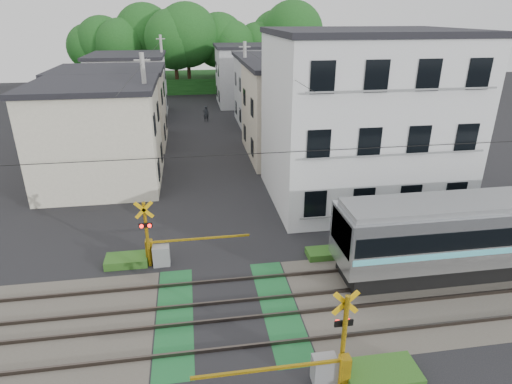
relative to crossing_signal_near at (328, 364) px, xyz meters
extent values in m
plane|color=black|center=(-2.59, 3.65, -0.71)|extent=(120.00, 120.00, 0.00)
cube|color=#47423A|center=(-2.59, 3.65, -0.71)|extent=(120.00, 6.00, 0.00)
cube|color=black|center=(-2.59, 3.65, -0.71)|extent=(5.20, 120.00, 0.00)
cube|color=#145126|center=(-4.49, 3.65, -0.70)|extent=(1.30, 6.00, 0.00)
cube|color=#145126|center=(-0.69, 3.65, -0.70)|extent=(1.30, 6.00, 0.00)
cube|color=#3F3833|center=(-2.59, 1.75, -0.64)|extent=(120.00, 0.08, 0.14)
cube|color=#3F3833|center=(-2.59, 3.15, -0.64)|extent=(120.00, 0.08, 0.14)
cube|color=#3F3833|center=(-2.59, 4.15, -0.64)|extent=(120.00, 0.08, 0.14)
cube|color=#3F3833|center=(-2.59, 5.55, -0.64)|extent=(120.00, 0.08, 0.14)
cube|color=black|center=(4.32, 4.85, -0.45)|extent=(2.11, 1.94, 0.53)
cube|color=black|center=(1.99, 4.85, 1.57)|extent=(0.10, 2.12, 1.37)
cylinder|color=#F1B40C|center=(0.41, 0.05, 0.79)|extent=(0.14, 0.14, 3.00)
cube|color=#F1B40C|center=(0.41, 0.15, 1.99)|extent=(0.77, 0.05, 0.77)
cube|color=#F1B40C|center=(0.41, 0.15, 1.99)|extent=(0.77, 0.05, 0.77)
cube|color=black|center=(0.41, 0.15, 1.29)|extent=(0.55, 0.05, 0.20)
sphere|color=#FF0C07|center=(0.25, 0.21, 1.29)|extent=(0.16, 0.16, 0.16)
sphere|color=#FF0C07|center=(0.57, 0.21, 1.29)|extent=(0.16, 0.16, 0.16)
cube|color=gray|center=(-0.09, 0.05, -0.26)|extent=(0.70, 0.50, 0.90)
cube|color=#F1B40C|center=(0.41, -0.20, -0.16)|extent=(0.30, 0.30, 1.10)
cube|color=#F1B40C|center=(-1.84, -0.20, 0.29)|extent=(4.20, 0.08, 0.08)
cylinder|color=#F1B40C|center=(-5.59, 7.25, 0.79)|extent=(0.14, 0.14, 3.00)
cube|color=#F1B40C|center=(-5.59, 7.15, 1.99)|extent=(0.77, 0.05, 0.77)
cube|color=#F1B40C|center=(-5.59, 7.15, 1.99)|extent=(0.77, 0.05, 0.77)
cube|color=black|center=(-5.59, 7.15, 1.29)|extent=(0.55, 0.05, 0.20)
sphere|color=#FF0C07|center=(-5.75, 7.09, 1.29)|extent=(0.16, 0.16, 0.16)
sphere|color=#FF0C07|center=(-5.43, 7.09, 1.29)|extent=(0.16, 0.16, 0.16)
cube|color=gray|center=(-5.09, 7.25, -0.26)|extent=(0.70, 0.50, 0.90)
cube|color=#F1B40C|center=(-5.59, 7.50, -0.16)|extent=(0.30, 0.30, 1.10)
cube|color=#F1B40C|center=(-3.34, 7.50, 0.29)|extent=(4.20, 0.08, 0.08)
cube|color=white|center=(5.91, 13.15, 3.79)|extent=(10.00, 8.00, 9.00)
cube|color=black|center=(5.91, 13.15, 8.44)|extent=(10.20, 8.16, 0.30)
cube|color=black|center=(2.21, 9.12, 0.79)|extent=(1.10, 0.06, 1.40)
cube|color=black|center=(4.66, 9.12, 0.79)|extent=(1.10, 0.06, 1.40)
cube|color=black|center=(7.11, 9.12, 0.79)|extent=(1.10, 0.06, 1.40)
cube|color=black|center=(9.56, 9.12, 0.79)|extent=(1.10, 0.06, 1.40)
cube|color=gray|center=(5.91, 8.90, 0.19)|extent=(9.00, 0.06, 0.08)
cube|color=black|center=(2.21, 9.12, 3.79)|extent=(1.10, 0.06, 1.40)
cube|color=black|center=(4.66, 9.12, 3.79)|extent=(1.10, 0.06, 1.40)
cube|color=black|center=(7.11, 9.12, 3.79)|extent=(1.10, 0.06, 1.40)
cube|color=black|center=(9.56, 9.12, 3.79)|extent=(1.10, 0.06, 1.40)
cube|color=gray|center=(5.91, 8.90, 3.19)|extent=(9.00, 0.06, 0.08)
cube|color=black|center=(2.21, 9.12, 6.79)|extent=(1.10, 0.06, 1.40)
cube|color=black|center=(4.66, 9.12, 6.79)|extent=(1.10, 0.06, 1.40)
cube|color=black|center=(7.11, 9.12, 6.79)|extent=(1.10, 0.06, 1.40)
cube|color=black|center=(9.56, 9.12, 6.79)|extent=(1.10, 0.06, 1.40)
cube|color=gray|center=(5.91, 8.90, 6.19)|extent=(9.00, 0.06, 0.08)
cube|color=beige|center=(-9.09, 17.65, 2.29)|extent=(7.00, 7.00, 6.00)
cube|color=black|center=(-9.09, 17.65, 5.44)|extent=(7.35, 7.35, 0.30)
cube|color=black|center=(-5.56, 15.90, 0.59)|extent=(0.06, 1.00, 1.20)
cube|color=black|center=(-5.56, 19.40, 0.59)|extent=(0.06, 1.00, 1.20)
cube|color=black|center=(-5.56, 15.90, 3.39)|extent=(0.06, 1.00, 1.20)
cube|color=black|center=(-5.56, 19.40, 3.39)|extent=(0.06, 1.00, 1.20)
cube|color=beige|center=(4.21, 21.65, 2.54)|extent=(7.00, 8.00, 6.50)
cube|color=black|center=(4.21, 21.65, 5.94)|extent=(7.35, 8.40, 0.30)
cube|color=black|center=(0.68, 19.65, 0.59)|extent=(0.06, 1.00, 1.20)
cube|color=black|center=(0.68, 23.65, 0.59)|extent=(0.06, 1.00, 1.20)
cube|color=black|center=(0.68, 19.65, 3.39)|extent=(0.06, 1.00, 1.20)
cube|color=black|center=(0.68, 23.65, 3.39)|extent=(0.06, 1.00, 1.20)
cube|color=beige|center=(-9.59, 26.65, 2.19)|extent=(8.00, 7.00, 5.80)
cube|color=black|center=(-9.59, 26.65, 5.24)|extent=(8.40, 7.35, 0.30)
cube|color=black|center=(-5.56, 24.90, 0.59)|extent=(0.06, 1.00, 1.20)
cube|color=black|center=(-5.56, 28.40, 0.59)|extent=(0.06, 1.00, 1.20)
cube|color=black|center=(-5.56, 24.90, 3.39)|extent=(0.06, 1.00, 1.20)
cube|color=black|center=(-5.56, 28.40, 3.39)|extent=(0.06, 1.00, 1.20)
cube|color=#B5B7BA|center=(4.61, 31.65, 2.39)|extent=(7.00, 7.00, 6.20)
cube|color=black|center=(4.61, 31.65, 5.64)|extent=(7.35, 7.35, 0.30)
cube|color=black|center=(1.08, 29.90, 0.59)|extent=(0.06, 1.00, 1.20)
cube|color=black|center=(1.08, 33.40, 0.59)|extent=(0.06, 1.00, 1.20)
cube|color=black|center=(1.08, 29.90, 3.39)|extent=(0.06, 1.00, 1.20)
cube|color=black|center=(1.08, 33.40, 3.39)|extent=(0.06, 1.00, 1.20)
cube|color=#B5B7BA|center=(-9.39, 36.65, 2.29)|extent=(7.00, 8.00, 6.00)
cube|color=black|center=(-9.39, 36.65, 5.44)|extent=(7.35, 8.40, 0.30)
cube|color=black|center=(-5.86, 34.65, 0.59)|extent=(0.06, 1.00, 1.20)
cube|color=black|center=(-5.86, 38.65, 0.59)|extent=(0.06, 1.00, 1.20)
cube|color=black|center=(-5.86, 34.65, 3.39)|extent=(0.06, 1.00, 1.20)
cube|color=black|center=(-5.86, 38.65, 3.39)|extent=(0.06, 1.00, 1.20)
cube|color=#B5B7BA|center=(3.91, 41.65, 2.49)|extent=(8.00, 7.00, 6.40)
cube|color=black|center=(3.91, 41.65, 5.84)|extent=(8.40, 7.35, 0.30)
cube|color=black|center=(-0.12, 39.90, 0.59)|extent=(0.06, 1.00, 1.20)
cube|color=black|center=(-0.12, 43.40, 0.59)|extent=(0.06, 1.00, 1.20)
cube|color=black|center=(-0.12, 39.90, 3.39)|extent=(0.06, 1.00, 1.20)
cube|color=black|center=(-0.12, 43.40, 3.39)|extent=(0.06, 1.00, 1.20)
cube|color=#1C511B|center=(-2.59, 53.65, 0.29)|extent=(40.00, 10.00, 2.00)
cylinder|color=#332114|center=(-16.26, 54.58, 1.49)|extent=(0.50, 0.50, 4.39)
sphere|color=#1C511B|center=(-16.26, 54.58, 5.00)|extent=(6.15, 6.15, 6.15)
cylinder|color=#332114|center=(-14.46, 54.04, 1.73)|extent=(0.50, 0.50, 4.89)
sphere|color=#1C511B|center=(-14.46, 54.04, 5.64)|extent=(6.84, 6.84, 6.84)
cylinder|color=#332114|center=(-11.73, 51.80, 1.66)|extent=(0.50, 0.50, 4.75)
sphere|color=#1C511B|center=(-11.73, 51.80, 5.46)|extent=(6.65, 6.65, 6.65)
cylinder|color=#332114|center=(-8.83, 53.62, 2.13)|extent=(0.50, 0.50, 5.67)
sphere|color=#1C511B|center=(-8.83, 53.62, 6.66)|extent=(7.94, 7.94, 7.94)
cylinder|color=#332114|center=(-4.89, 49.18, 1.95)|extent=(0.50, 0.50, 5.32)
sphere|color=#1C511B|center=(-4.89, 49.18, 6.20)|extent=(7.44, 7.44, 7.44)
cylinder|color=#332114|center=(-3.28, 49.44, 2.13)|extent=(0.50, 0.50, 5.68)
sphere|color=#1C511B|center=(-3.28, 49.44, 6.68)|extent=(7.96, 7.96, 7.96)
cylinder|color=#332114|center=(0.95, 51.31, 1.83)|extent=(0.50, 0.50, 5.08)
sphere|color=#1C511B|center=(0.95, 51.31, 5.89)|extent=(7.11, 7.11, 7.11)
cylinder|color=#332114|center=(2.34, 50.39, 1.61)|extent=(0.50, 0.50, 4.64)
sphere|color=#1C511B|center=(2.34, 50.39, 5.32)|extent=(6.49, 6.49, 6.49)
cylinder|color=#332114|center=(6.18, 51.82, 1.52)|extent=(0.50, 0.50, 4.46)
sphere|color=#1C511B|center=(6.18, 51.82, 5.09)|extent=(6.25, 6.25, 6.25)
cylinder|color=#332114|center=(9.23, 53.61, 1.91)|extent=(0.50, 0.50, 5.25)
sphere|color=#1C511B|center=(9.23, 53.61, 6.12)|extent=(7.35, 7.35, 7.35)
cylinder|color=#332114|center=(10.81, 50.89, 2.21)|extent=(0.50, 0.50, 5.84)
sphere|color=#1C511B|center=(10.81, 50.89, 6.88)|extent=(8.17, 8.17, 8.17)
cube|color=black|center=(3.41, 4.85, 4.89)|extent=(60.00, 0.02, 0.02)
cylinder|color=#A5A5A0|center=(-5.99, 16.65, 3.29)|extent=(0.26, 0.26, 8.00)
cube|color=#A5A5A0|center=(-5.99, 16.65, 6.89)|extent=(0.90, 0.08, 0.08)
cylinder|color=#A5A5A0|center=(1.01, 25.65, 3.29)|extent=(0.26, 0.26, 8.00)
cube|color=#A5A5A0|center=(1.01, 25.65, 6.89)|extent=(0.90, 0.08, 0.08)
cylinder|color=#A5A5A0|center=(-5.99, 37.65, 3.29)|extent=(0.26, 0.26, 8.00)
cube|color=#A5A5A0|center=(-5.99, 37.65, 6.89)|extent=(0.90, 0.08, 0.08)
cube|color=black|center=(-5.99, 27.15, 6.69)|extent=(0.02, 42.00, 0.02)
cube|color=black|center=(1.01, 27.15, 6.69)|extent=(0.02, 42.00, 0.02)
imported|color=#24282D|center=(-1.93, 33.38, 0.07)|extent=(0.57, 0.38, 1.56)
cube|color=#2D5E1E|center=(1.61, -0.15, -0.51)|extent=(2.20, 1.20, 0.40)
cube|color=#2D5E1E|center=(-6.59, 7.55, -0.53)|extent=(1.80, 1.00, 0.36)
cube|color=#2D5E1E|center=(2.01, 6.85, -0.56)|extent=(1.50, 0.90, 0.30)
camera|label=1|loc=(-3.52, -8.99, 9.36)|focal=30.00mm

